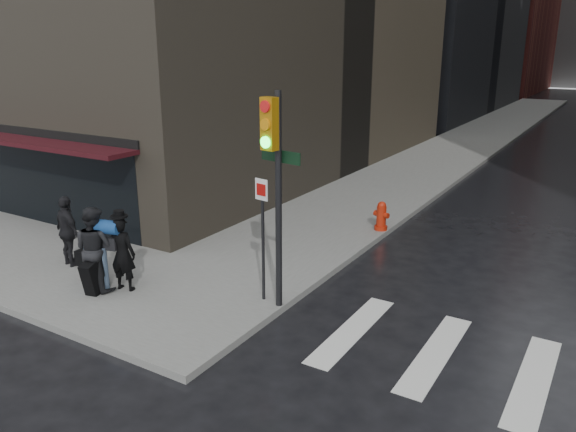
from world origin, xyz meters
name	(u,v)px	position (x,y,z in m)	size (l,w,h in m)	color
ground	(177,307)	(0.00, 0.00, 0.00)	(140.00, 140.00, 0.00)	black
sidewalk_left	(484,134)	(0.00, 27.00, 0.07)	(4.00, 50.00, 0.15)	slate
storefront	(33,167)	(-7.00, 1.90, 1.83)	(8.40, 1.11, 2.83)	black
man_overcoat	(117,257)	(-1.41, -0.22, 0.90)	(0.92, 1.06, 1.79)	black
man_jeans	(95,248)	(-1.85, -0.39, 1.07)	(1.32, 0.74, 1.83)	black
man_greycoat	(68,231)	(-3.46, 0.19, 1.00)	(1.06, 0.63, 1.69)	black
traffic_light	(273,173)	(1.85, 0.85, 2.89)	(1.05, 0.56, 4.24)	black
fire_hydrant	(381,217)	(1.80, 6.52, 0.52)	(0.48, 0.36, 0.83)	#B11F0A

